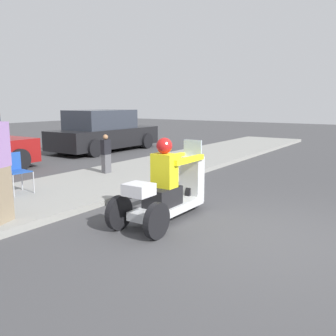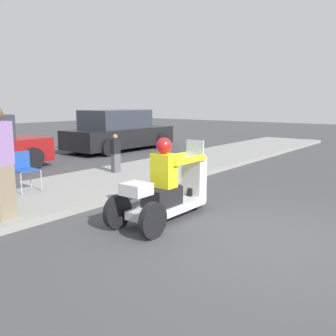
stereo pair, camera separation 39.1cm
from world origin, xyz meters
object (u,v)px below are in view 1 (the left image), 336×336
Objects in this scene: motorcycle_trike at (169,191)px; spectator_end_of_line at (106,154)px; folding_chair_curbside at (14,169)px; parked_car_lot_far at (104,132)px.

motorcycle_trike reaches higher than spectator_end_of_line.
spectator_end_of_line is 2.66m from folding_chair_curbside.
spectator_end_of_line is at bearing -135.90° from parked_car_lot_far.
motorcycle_trike is 2.22× the size of spectator_end_of_line.
spectator_end_of_line is 5.45m from parked_car_lot_far.
motorcycle_trike is 3.95m from spectator_end_of_line.
spectator_end_of_line is at bearing -0.67° from folding_chair_curbside.
motorcycle_trike is 2.74× the size of folding_chair_curbside.
spectator_end_of_line is 0.21× the size of parked_car_lot_far.
folding_chair_curbside is (-0.59, 3.39, 0.13)m from motorcycle_trike.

